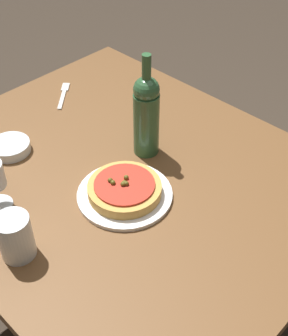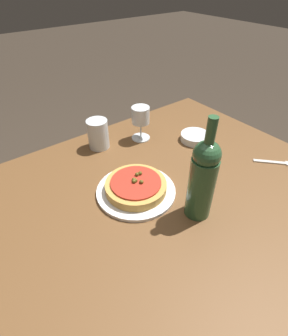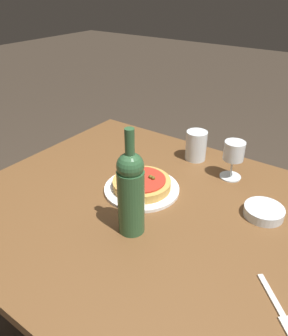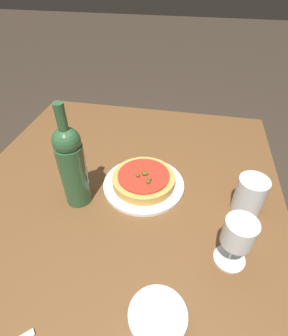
{
  "view_description": "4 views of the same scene",
  "coord_description": "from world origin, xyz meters",
  "views": [
    {
      "loc": [
        -0.76,
        0.68,
        1.65
      ],
      "look_at": [
        -0.11,
        0.02,
        0.84
      ],
      "focal_mm": 50.0,
      "sensor_mm": 36.0,
      "label": 1
    },
    {
      "loc": [
        -0.45,
        -0.46,
        1.35
      ],
      "look_at": [
        -0.02,
        0.1,
        0.8
      ],
      "focal_mm": 28.0,
      "sensor_mm": 36.0,
      "label": 2
    },
    {
      "loc": [
        0.48,
        -0.71,
        1.39
      ],
      "look_at": [
        -0.08,
        0.07,
        0.84
      ],
      "focal_mm": 35.0,
      "sensor_mm": 36.0,
      "label": 3
    },
    {
      "loc": [
        0.53,
        0.19,
        1.35
      ],
      "look_at": [
        -0.1,
        0.06,
        0.8
      ],
      "focal_mm": 28.0,
      "sensor_mm": 36.0,
      "label": 4
    }
  ],
  "objects": [
    {
      "name": "side_bowl",
      "position": [
        0.31,
        0.17,
        0.76
      ],
      "size": [
        0.12,
        0.12,
        0.03
      ],
      "color": "silver",
      "rests_on": "dining_table"
    },
    {
      "name": "pizza",
      "position": [
        -0.08,
        0.06,
        0.77
      ],
      "size": [
        0.2,
        0.2,
        0.05
      ],
      "color": "gold",
      "rests_on": "dinner_plate"
    },
    {
      "name": "wine_bottle",
      "position": [
        0.01,
        -0.12,
        0.88
      ],
      "size": [
        0.08,
        0.08,
        0.32
      ],
      "color": "#2D5633",
      "rests_on": "dining_table"
    },
    {
      "name": "water_cup",
      "position": [
        -0.04,
        0.38,
        0.8
      ],
      "size": [
        0.08,
        0.08,
        0.12
      ],
      "color": "silver",
      "rests_on": "dining_table"
    },
    {
      "name": "wine_glass",
      "position": [
        0.14,
        0.33,
        0.85
      ],
      "size": [
        0.08,
        0.08,
        0.15
      ],
      "color": "silver",
      "rests_on": "dining_table"
    },
    {
      "name": "dinner_plate",
      "position": [
        -0.08,
        0.06,
        0.75
      ],
      "size": [
        0.26,
        0.26,
        0.01
      ],
      "color": "white",
      "rests_on": "dining_table"
    },
    {
      "name": "fork",
      "position": [
        0.45,
        -0.14,
        0.75
      ],
      "size": [
        0.13,
        0.14,
        0.0
      ],
      "rotation": [
        0.0,
        0.0,
        -0.82
      ],
      "color": "beige",
      "rests_on": "dining_table"
    },
    {
      "name": "dining_table",
      "position": [
        0.0,
        0.0,
        0.66
      ],
      "size": [
        1.22,
        1.01,
        0.74
      ],
      "color": "brown",
      "rests_on": "ground_plane"
    }
  ]
}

